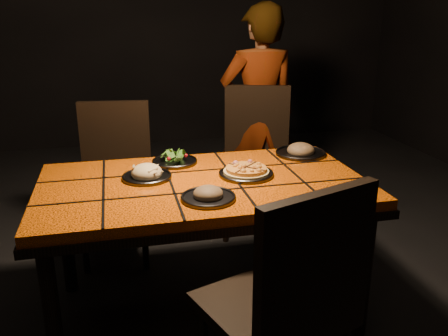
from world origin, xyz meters
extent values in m
cube|color=black|center=(0.00, 0.00, -0.02)|extent=(6.00, 7.00, 0.04)
cube|color=black|center=(0.00, 3.50, 1.50)|extent=(6.00, 0.04, 3.00)
cube|color=#FE6608|center=(0.00, 0.00, 0.72)|extent=(1.60, 0.90, 0.05)
cube|color=black|center=(0.00, 0.00, 0.68)|extent=(1.62, 0.92, 0.04)
cylinder|color=black|center=(-0.72, -0.37, 0.33)|extent=(0.07, 0.07, 0.66)
cylinder|color=black|center=(0.72, -0.37, 0.33)|extent=(0.07, 0.07, 0.66)
cylinder|color=black|center=(-0.72, 0.37, 0.33)|extent=(0.07, 0.07, 0.66)
cylinder|color=black|center=(0.72, 0.37, 0.33)|extent=(0.07, 0.07, 0.66)
cube|color=black|center=(0.11, -0.75, 0.50)|extent=(0.60, 0.60, 0.04)
cube|color=black|center=(0.19, -0.95, 0.78)|extent=(0.46, 0.20, 0.51)
cylinder|color=black|center=(0.23, -0.51, 0.24)|extent=(0.04, 0.04, 0.48)
cube|color=black|center=(-0.44, 0.71, 0.48)|extent=(0.50, 0.50, 0.04)
cube|color=black|center=(-0.41, 0.91, 0.75)|extent=(0.45, 0.10, 0.49)
cylinder|color=black|center=(-0.64, 0.55, 0.23)|extent=(0.04, 0.04, 0.46)
cylinder|color=black|center=(-0.28, 0.50, 0.23)|extent=(0.04, 0.04, 0.46)
cylinder|color=black|center=(-0.59, 0.91, 0.23)|extent=(0.04, 0.04, 0.46)
cylinder|color=black|center=(-0.23, 0.86, 0.23)|extent=(0.04, 0.04, 0.46)
cube|color=black|center=(0.54, 0.87, 0.50)|extent=(0.60, 0.60, 0.04)
cube|color=black|center=(0.61, 1.07, 0.78)|extent=(0.46, 0.20, 0.51)
cylinder|color=black|center=(0.30, 0.75, 0.24)|extent=(0.04, 0.04, 0.48)
cylinder|color=black|center=(0.66, 0.63, 0.24)|extent=(0.04, 0.04, 0.48)
cylinder|color=black|center=(0.42, 1.11, 0.24)|extent=(0.04, 0.04, 0.48)
cylinder|color=black|center=(0.78, 0.99, 0.24)|extent=(0.04, 0.04, 0.48)
imported|color=brown|center=(0.65, 1.17, 0.80)|extent=(0.60, 0.40, 1.61)
cylinder|color=#38383D|center=(0.23, 0.02, 0.76)|extent=(0.28, 0.28, 0.01)
torus|color=#38383D|center=(0.23, 0.02, 0.76)|extent=(0.28, 0.28, 0.01)
cylinder|color=tan|center=(0.23, 0.02, 0.77)|extent=(0.33, 0.33, 0.01)
cylinder|color=gold|center=(0.23, 0.02, 0.78)|extent=(0.30, 0.30, 0.02)
cylinder|color=#38383D|center=(-0.27, 0.09, 0.76)|extent=(0.25, 0.25, 0.01)
torus|color=#38383D|center=(-0.27, 0.09, 0.76)|extent=(0.25, 0.25, 0.01)
ellipsoid|color=beige|center=(-0.27, 0.09, 0.78)|extent=(0.15, 0.15, 0.08)
cylinder|color=#38383D|center=(-0.10, 0.31, 0.76)|extent=(0.25, 0.25, 0.01)
torus|color=#38383D|center=(-0.10, 0.31, 0.76)|extent=(0.25, 0.25, 0.01)
cylinder|color=#38383D|center=(-0.02, -0.25, 0.76)|extent=(0.25, 0.25, 0.01)
torus|color=#38383D|center=(-0.02, -0.25, 0.76)|extent=(0.25, 0.25, 0.01)
ellipsoid|color=brown|center=(-0.02, -0.25, 0.78)|extent=(0.15, 0.15, 0.08)
cylinder|color=#38383D|center=(0.64, 0.30, 0.76)|extent=(0.29, 0.29, 0.01)
torus|color=#38383D|center=(0.64, 0.30, 0.76)|extent=(0.29, 0.29, 0.01)
ellipsoid|color=brown|center=(0.64, 0.30, 0.79)|extent=(0.17, 0.17, 0.10)
camera|label=1|loc=(-0.40, -2.17, 1.56)|focal=38.00mm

